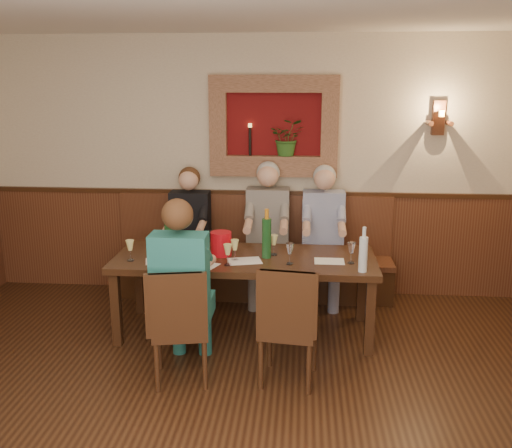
{
  "coord_description": "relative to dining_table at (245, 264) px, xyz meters",
  "views": [
    {
      "loc": [
        0.52,
        -3.14,
        2.36
      ],
      "look_at": [
        0.1,
        1.9,
        1.05
      ],
      "focal_mm": 40.0,
      "sensor_mm": 36.0,
      "label": 1
    }
  ],
  "objects": [
    {
      "name": "spittoon_bucket",
      "position": [
        -0.22,
        0.03,
        0.19
      ],
      "size": [
        0.24,
        0.24,
        0.22
      ],
      "primitive_type": "cylinder",
      "rotation": [
        0.0,
        0.0,
        0.27
      ],
      "color": "red",
      "rests_on": "dining_table"
    },
    {
      "name": "room_shell",
      "position": [
        0.0,
        -1.85,
        1.21
      ],
      "size": [
        6.04,
        6.04,
        2.82
      ],
      "color": "#C8B497",
      "rests_on": "ground"
    },
    {
      "name": "person_bench_left",
      "position": [
        -0.69,
        0.84,
        -0.08
      ],
      "size": [
        0.42,
        0.52,
        1.43
      ],
      "color": "black",
      "rests_on": "ground"
    },
    {
      "name": "wine_glass_5",
      "position": [
        0.26,
        0.08,
        0.17
      ],
      "size": [
        0.08,
        0.08,
        0.19
      ],
      "primitive_type": null,
      "color": "#EAE68C",
      "rests_on": "dining_table"
    },
    {
      "name": "person_bench_right",
      "position": [
        0.75,
        0.84,
        -0.06
      ],
      "size": [
        0.44,
        0.54,
        1.47
      ],
      "color": "navy",
      "rests_on": "ground"
    },
    {
      "name": "chair_near_left",
      "position": [
        -0.41,
        -0.94,
        -0.39
      ],
      "size": [
        0.5,
        0.5,
        0.96
      ],
      "rotation": [
        0.0,
        0.0,
        0.19
      ],
      "color": "black",
      "rests_on": "ground"
    },
    {
      "name": "wine_glass_1",
      "position": [
        -0.31,
        0.16,
        0.17
      ],
      "size": [
        0.08,
        0.08,
        0.19
      ],
      "primitive_type": null,
      "color": "white",
      "rests_on": "dining_table"
    },
    {
      "name": "wine_glass_2",
      "position": [
        0.96,
        -0.11,
        0.17
      ],
      "size": [
        0.08,
        0.08,
        0.19
      ],
      "primitive_type": null,
      "color": "white",
      "rests_on": "dining_table"
    },
    {
      "name": "wine_glass_4",
      "position": [
        -0.08,
        -0.11,
        0.17
      ],
      "size": [
        0.08,
        0.08,
        0.19
      ],
      "primitive_type": null,
      "color": "#EAE68C",
      "rests_on": "dining_table"
    },
    {
      "name": "wainscoting",
      "position": [
        0.0,
        -1.85,
        -0.09
      ],
      "size": [
        6.02,
        6.02,
        1.15
      ],
      "color": "#4D2516",
      "rests_on": "ground"
    },
    {
      "name": "wine_glass_0",
      "position": [
        0.42,
        -0.18,
        0.17
      ],
      "size": [
        0.08,
        0.08,
        0.19
      ],
      "primitive_type": null,
      "color": "white",
      "rests_on": "dining_table"
    },
    {
      "name": "tasting_sheet_a",
      "position": [
        -0.74,
        -0.19,
        0.08
      ],
      "size": [
        0.32,
        0.26,
        0.0
      ],
      "primitive_type": "cube",
      "rotation": [
        0.0,
        0.0,
        0.26
      ],
      "color": "white",
      "rests_on": "dining_table"
    },
    {
      "name": "person_bench_mid",
      "position": [
        0.15,
        0.84,
        -0.05
      ],
      "size": [
        0.45,
        0.55,
        1.5
      ],
      "color": "#5F5957",
      "rests_on": "ground"
    },
    {
      "name": "person_chair_front",
      "position": [
        -0.42,
        -0.78,
        -0.06
      ],
      "size": [
        0.44,
        0.54,
        1.47
      ],
      "color": "#1B5560",
      "rests_on": "ground"
    },
    {
      "name": "dining_table",
      "position": [
        0.0,
        0.0,
        0.0
      ],
      "size": [
        2.4,
        0.9,
        0.75
      ],
      "color": "black",
      "rests_on": "ground"
    },
    {
      "name": "wine_bottle_green_a",
      "position": [
        0.2,
        -0.01,
        0.27
      ],
      "size": [
        0.11,
        0.11,
        0.46
      ],
      "rotation": [
        0.0,
        0.0,
        0.28
      ],
      "color": "#19471E",
      "rests_on": "dining_table"
    },
    {
      "name": "wine_bottle_green_b",
      "position": [
        -0.71,
        0.02,
        0.24
      ],
      "size": [
        0.08,
        0.08,
        0.39
      ],
      "rotation": [
        0.0,
        0.0,
        -0.13
      ],
      "color": "#19471E",
      "rests_on": "dining_table"
    },
    {
      "name": "wall_sconce",
      "position": [
        1.9,
        1.08,
        1.27
      ],
      "size": [
        0.25,
        0.2,
        0.35
      ],
      "color": "#4D2516",
      "rests_on": "ground"
    },
    {
      "name": "tasting_sheet_c",
      "position": [
        0.77,
        -0.08,
        0.08
      ],
      "size": [
        0.27,
        0.19,
        0.0
      ],
      "primitive_type": "cube",
      "rotation": [
        0.0,
        0.0,
        -0.0
      ],
      "color": "white",
      "rests_on": "dining_table"
    },
    {
      "name": "bench",
      "position": [
        0.0,
        0.94,
        -0.35
      ],
      "size": [
        3.0,
        0.45,
        1.11
      ],
      "color": "#381E0F",
      "rests_on": "ground"
    },
    {
      "name": "wine_glass_7",
      "position": [
        -0.12,
        -0.26,
        0.17
      ],
      "size": [
        0.08,
        0.08,
        0.19
      ],
      "primitive_type": null,
      "color": "#EAE68C",
      "rests_on": "dining_table"
    },
    {
      "name": "wine_glass_8",
      "position": [
        -1.02,
        -0.2,
        0.17
      ],
      "size": [
        0.08,
        0.08,
        0.19
      ],
      "primitive_type": null,
      "color": "#EAE68C",
      "rests_on": "dining_table"
    },
    {
      "name": "wine_glass_3",
      "position": [
        -0.76,
        0.1,
        0.17
      ],
      "size": [
        0.08,
        0.08,
        0.19
      ],
      "primitive_type": null,
      "color": "white",
      "rests_on": "dining_table"
    },
    {
      "name": "wine_glass_6",
      "position": [
        -0.47,
        -0.24,
        0.17
      ],
      "size": [
        0.08,
        0.08,
        0.19
      ],
      "primitive_type": null,
      "color": "#EAE68C",
      "rests_on": "dining_table"
    },
    {
      "name": "water_bottle",
      "position": [
        1.04,
        -0.33,
        0.24
      ],
      "size": [
        0.08,
        0.08,
        0.39
      ],
      "rotation": [
        0.0,
        0.0,
        0.11
      ],
      "color": "silver",
      "rests_on": "dining_table"
    },
    {
      "name": "wall_niche",
      "position": [
        0.24,
        1.09,
        1.13
      ],
      "size": [
        1.36,
        0.3,
        1.06
      ],
      "color": "#620E0F",
      "rests_on": "ground"
    },
    {
      "name": "tasting_sheet_b",
      "position": [
        0.01,
        -0.13,
        0.08
      ],
      "size": [
        0.34,
        0.28,
        0.0
      ],
      "primitive_type": "cube",
      "rotation": [
        0.0,
        0.0,
        0.26
      ],
      "color": "white",
      "rests_on": "dining_table"
    },
    {
      "name": "tasting_sheet_d",
      "position": [
        -0.38,
        -0.28,
        0.08
      ],
      "size": [
        0.38,
        0.33,
        0.0
      ],
      "primitive_type": "cube",
      "rotation": [
        0.0,
        0.0,
        -0.37
      ],
      "color": "white",
      "rests_on": "dining_table"
    },
    {
      "name": "chair_near_right",
      "position": [
        0.43,
        -0.88,
        -0.39
      ],
      "size": [
        0.49,
        0.49,
        0.98
      ],
      "rotation": [
        0.0,
        0.0,
        -0.12
      ],
      "color": "black",
      "rests_on": "ground"
    }
  ]
}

